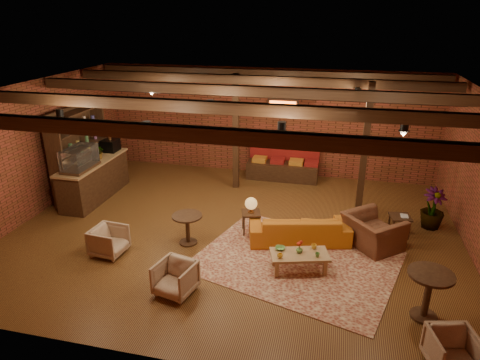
% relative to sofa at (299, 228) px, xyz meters
% --- Properties ---
extents(floor, '(10.00, 10.00, 0.00)m').
position_rel_sofa_xyz_m(floor, '(-1.48, 0.09, -0.32)').
color(floor, '#38180E').
rests_on(floor, ground).
extents(ceiling, '(10.00, 8.00, 0.02)m').
position_rel_sofa_xyz_m(ceiling, '(-1.48, 0.09, 2.88)').
color(ceiling, black).
rests_on(ceiling, wall_back).
extents(wall_back, '(10.00, 0.02, 3.20)m').
position_rel_sofa_xyz_m(wall_back, '(-1.48, 4.09, 1.28)').
color(wall_back, brown).
rests_on(wall_back, ground).
extents(wall_front, '(10.00, 0.02, 3.20)m').
position_rel_sofa_xyz_m(wall_front, '(-1.48, -3.91, 1.28)').
color(wall_front, brown).
rests_on(wall_front, ground).
extents(wall_left, '(0.02, 8.00, 3.20)m').
position_rel_sofa_xyz_m(wall_left, '(-6.48, 0.09, 1.28)').
color(wall_left, brown).
rests_on(wall_left, ground).
extents(ceiling_beams, '(9.80, 6.40, 0.22)m').
position_rel_sofa_xyz_m(ceiling_beams, '(-1.48, 0.09, 2.76)').
color(ceiling_beams, black).
rests_on(ceiling_beams, ceiling).
extents(ceiling_pipe, '(9.60, 0.12, 0.12)m').
position_rel_sofa_xyz_m(ceiling_pipe, '(-1.48, 1.69, 2.53)').
color(ceiling_pipe, black).
rests_on(ceiling_pipe, ceiling).
extents(post_left, '(0.16, 0.16, 3.20)m').
position_rel_sofa_xyz_m(post_left, '(-2.08, 2.69, 1.28)').
color(post_left, black).
rests_on(post_left, ground).
extents(post_right, '(0.16, 0.16, 3.20)m').
position_rel_sofa_xyz_m(post_right, '(1.32, 2.09, 1.28)').
color(post_right, black).
rests_on(post_right, ground).
extents(service_counter, '(0.80, 2.50, 1.60)m').
position_rel_sofa_xyz_m(service_counter, '(-5.58, 1.09, 0.48)').
color(service_counter, black).
rests_on(service_counter, ground).
extents(plant_counter, '(0.35, 0.39, 0.30)m').
position_rel_sofa_xyz_m(plant_counter, '(-5.48, 1.29, 0.90)').
color(plant_counter, '#337F33').
rests_on(plant_counter, service_counter).
extents(shelving_hutch, '(0.52, 2.00, 2.40)m').
position_rel_sofa_xyz_m(shelving_hutch, '(-5.98, 1.19, 0.88)').
color(shelving_hutch, black).
rests_on(shelving_hutch, ground).
extents(banquette, '(2.10, 0.70, 1.00)m').
position_rel_sofa_xyz_m(banquette, '(-0.88, 3.64, 0.18)').
color(banquette, maroon).
rests_on(banquette, ground).
extents(service_sign, '(0.86, 0.06, 0.30)m').
position_rel_sofa_xyz_m(service_sign, '(-0.88, 3.19, 2.03)').
color(service_sign, '#EE5817').
rests_on(service_sign, ceiling).
extents(ceiling_spotlights, '(6.40, 4.40, 0.28)m').
position_rel_sofa_xyz_m(ceiling_spotlights, '(-1.48, 0.09, 2.54)').
color(ceiling_spotlights, black).
rests_on(ceiling_spotlights, ceiling).
extents(rug, '(4.46, 3.86, 0.01)m').
position_rel_sofa_xyz_m(rug, '(0.04, -0.86, -0.31)').
color(rug, maroon).
rests_on(rug, floor).
extents(sofa, '(2.30, 1.34, 0.63)m').
position_rel_sofa_xyz_m(sofa, '(0.00, 0.00, 0.00)').
color(sofa, '#B36018').
rests_on(sofa, floor).
extents(coffee_table, '(1.22, 0.84, 0.63)m').
position_rel_sofa_xyz_m(coffee_table, '(0.11, -1.16, 0.03)').
color(coffee_table, olive).
rests_on(coffee_table, floor).
extents(side_table_lamp, '(0.52, 0.52, 0.87)m').
position_rel_sofa_xyz_m(side_table_lamp, '(-1.10, 0.13, 0.35)').
color(side_table_lamp, black).
rests_on(side_table_lamp, floor).
extents(round_table_left, '(0.65, 0.65, 0.67)m').
position_rel_sofa_xyz_m(round_table_left, '(-2.34, -0.65, 0.14)').
color(round_table_left, black).
rests_on(round_table_left, floor).
extents(armchair_a, '(0.66, 0.69, 0.66)m').
position_rel_sofa_xyz_m(armchair_a, '(-3.77, -1.44, 0.01)').
color(armchair_a, beige).
rests_on(armchair_a, floor).
extents(armchair_b, '(0.76, 0.73, 0.66)m').
position_rel_sofa_xyz_m(armchair_b, '(-1.95, -2.37, 0.02)').
color(armchair_b, beige).
rests_on(armchair_b, floor).
extents(armchair_right, '(1.26, 1.30, 0.96)m').
position_rel_sofa_xyz_m(armchair_right, '(1.54, 0.10, 0.17)').
color(armchair_right, brown).
rests_on(armchair_right, floor).
extents(side_table_book, '(0.50, 0.50, 0.51)m').
position_rel_sofa_xyz_m(side_table_book, '(2.15, 0.75, 0.13)').
color(side_table_book, black).
rests_on(side_table_book, floor).
extents(round_table_right, '(0.73, 0.73, 0.85)m').
position_rel_sofa_xyz_m(round_table_right, '(2.28, -2.05, 0.25)').
color(round_table_right, black).
rests_on(round_table_right, floor).
extents(armchair_far, '(0.75, 0.72, 0.65)m').
position_rel_sofa_xyz_m(armchair_far, '(2.47, -3.12, 0.01)').
color(armchair_far, beige).
rests_on(armchair_far, floor).
extents(plant_tall, '(2.13, 2.13, 2.89)m').
position_rel_sofa_xyz_m(plant_tall, '(2.92, 1.34, 1.13)').
color(plant_tall, '#4C7F4C').
rests_on(plant_tall, floor).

